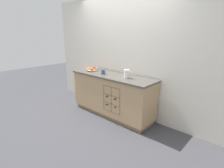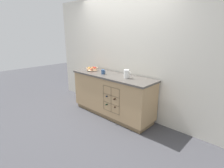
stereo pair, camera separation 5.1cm
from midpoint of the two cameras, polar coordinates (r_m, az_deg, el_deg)
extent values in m
plane|color=#424247|center=(3.97, -0.37, -9.80)|extent=(14.00, 14.00, 0.00)
cube|color=silver|center=(3.86, 3.15, 9.24)|extent=(4.40, 0.06, 2.55)
cube|color=olive|center=(3.95, -0.38, -9.21)|extent=(1.84, 0.50, 0.09)
cube|color=tan|center=(3.79, -0.39, -3.27)|extent=(1.90, 0.56, 0.78)
cube|color=#514C47|center=(3.67, -0.40, 2.71)|extent=(1.94, 0.60, 0.03)
cube|color=olive|center=(3.51, 0.48, -4.70)|extent=(0.43, 0.01, 0.52)
cube|color=olive|center=(3.61, -2.61, -4.10)|extent=(0.02, 0.10, 0.52)
cube|color=olive|center=(3.34, 2.62, -5.82)|extent=(0.02, 0.10, 0.52)
cube|color=olive|center=(3.57, -0.10, -8.80)|extent=(0.43, 0.10, 0.02)
cube|color=olive|center=(3.51, -0.10, -6.25)|extent=(0.43, 0.10, 0.02)
cube|color=olive|center=(3.44, -0.10, -3.59)|extent=(0.43, 0.10, 0.02)
cube|color=olive|center=(3.39, -0.10, -0.85)|extent=(0.43, 0.10, 0.02)
cube|color=olive|center=(3.47, -0.10, -4.93)|extent=(0.02, 0.10, 0.52)
cylinder|color=black|center=(3.65, -0.31, -6.00)|extent=(0.07, 0.20, 0.07)
cylinder|color=black|center=(3.56, -1.90, -6.65)|extent=(0.03, 0.09, 0.03)
cylinder|color=black|center=(3.55, 2.66, -6.66)|extent=(0.08, 0.21, 0.08)
cylinder|color=black|center=(3.44, 1.01, -7.40)|extent=(0.03, 0.09, 0.03)
cylinder|color=black|center=(3.59, -0.30, -3.40)|extent=(0.08, 0.19, 0.08)
cylinder|color=black|center=(3.50, -1.79, -3.94)|extent=(0.03, 0.08, 0.03)
cylinder|color=black|center=(3.45, 2.23, -4.25)|extent=(0.08, 0.19, 0.08)
cylinder|color=black|center=(3.36, 0.75, -4.84)|extent=(0.03, 0.08, 0.03)
cylinder|color=tan|center=(4.15, -6.98, 4.48)|extent=(0.13, 0.13, 0.01)
cone|color=tan|center=(4.14, -6.99, 4.92)|extent=(0.26, 0.26, 0.06)
torus|color=tan|center=(4.14, -7.00, 5.17)|extent=(0.28, 0.28, 0.02)
sphere|color=gold|center=(4.14, -7.90, 4.95)|extent=(0.07, 0.07, 0.07)
sphere|color=red|center=(4.07, -7.09, 4.75)|extent=(0.06, 0.06, 0.06)
sphere|color=#7FA838|center=(4.14, -6.99, 4.96)|extent=(0.07, 0.07, 0.07)
sphere|color=red|center=(4.21, -6.71, 5.18)|extent=(0.07, 0.07, 0.07)
sphere|color=red|center=(4.15, -6.09, 5.09)|extent=(0.08, 0.08, 0.08)
cylinder|color=white|center=(3.41, 4.38, 3.34)|extent=(0.10, 0.10, 0.16)
torus|color=white|center=(3.40, 4.41, 4.61)|extent=(0.11, 0.11, 0.01)
torus|color=white|center=(3.38, 5.11, 3.33)|extent=(0.11, 0.01, 0.11)
cylinder|color=#385684|center=(3.74, -3.39, 3.97)|extent=(0.08, 0.08, 0.10)
torus|color=#385684|center=(3.72, -2.95, 3.91)|extent=(0.07, 0.01, 0.07)
camera|label=1|loc=(0.03, -90.39, -0.11)|focal=28.00mm
camera|label=2|loc=(0.03, 89.61, 0.11)|focal=28.00mm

